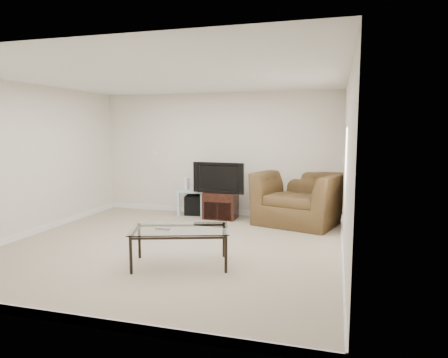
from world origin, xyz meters
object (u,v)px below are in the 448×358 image
(tv_stand, at_px, (221,205))
(subwoofer, at_px, (196,205))
(side_table, at_px, (194,202))
(recliner, at_px, (299,189))
(television, at_px, (220,177))
(coffee_table, at_px, (180,247))

(tv_stand, height_order, subwoofer, tv_stand)
(side_table, height_order, subwoofer, side_table)
(side_table, xyz_separation_m, recliner, (2.17, -0.23, 0.38))
(tv_stand, relative_size, television, 0.66)
(side_table, height_order, coffee_table, side_table)
(tv_stand, distance_m, coffee_table, 2.80)
(tv_stand, relative_size, subwoofer, 1.57)
(tv_stand, bearing_deg, side_table, 161.53)
(tv_stand, distance_m, television, 0.56)
(television, bearing_deg, tv_stand, 94.33)
(television, bearing_deg, recliner, 6.29)
(tv_stand, bearing_deg, recliner, 0.98)
(tv_stand, height_order, television, television)
(subwoofer, relative_size, recliner, 0.27)
(coffee_table, bearing_deg, recliner, 65.76)
(tv_stand, bearing_deg, television, -90.00)
(side_table, distance_m, subwoofer, 0.09)
(recliner, bearing_deg, coffee_table, -97.96)
(coffee_table, bearing_deg, television, 95.58)
(tv_stand, xyz_separation_m, television, (-0.00, -0.03, 0.56))
(side_table, bearing_deg, tv_stand, -19.44)
(subwoofer, height_order, coffee_table, coffee_table)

